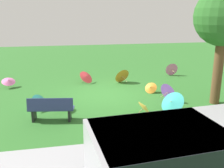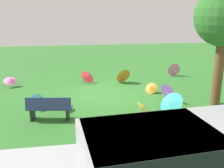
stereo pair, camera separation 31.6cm
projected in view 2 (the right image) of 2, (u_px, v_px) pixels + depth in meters
ground at (106, 95)px, 12.03m from camera, size 40.00×40.00×0.00m
van_dark at (184, 154)px, 5.23m from camera, size 4.73×2.40×1.53m
park_bench at (49, 108)px, 9.00m from camera, size 1.66×0.73×0.90m
parasol_red_0 at (88, 76)px, 13.95m from camera, size 1.01×1.01×0.70m
parasol_orange_0 at (151, 88)px, 12.18m from camera, size 0.75×0.73×0.54m
parasol_pink_0 at (174, 69)px, 15.63m from camera, size 0.79×0.67×0.79m
parasol_teal_2 at (40, 101)px, 10.09m from camera, size 0.86×0.91×0.68m
parasol_yellow_0 at (63, 102)px, 9.94m from camera, size 0.71×0.72×0.52m
parasol_teal_3 at (171, 103)px, 9.70m from camera, size 1.07×1.17×0.83m
parasol_pink_1 at (10, 80)px, 13.17m from camera, size 0.86×0.86×0.60m
parasol_purple_0 at (169, 92)px, 11.04m from camera, size 0.84×0.91×0.83m
parasol_yellow_1 at (143, 107)px, 9.64m from camera, size 0.62×0.71×0.52m
parasol_orange_2 at (123, 75)px, 14.02m from camera, size 0.98×0.90×0.84m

